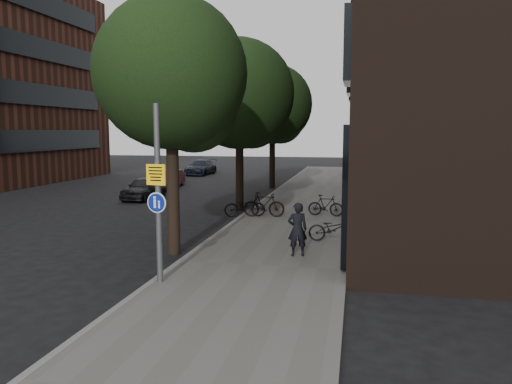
% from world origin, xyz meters
% --- Properties ---
extents(ground, '(120.00, 120.00, 0.00)m').
position_xyz_m(ground, '(0.00, 0.00, 0.00)').
color(ground, black).
rests_on(ground, ground).
extents(sidewalk, '(4.50, 60.00, 0.12)m').
position_xyz_m(sidewalk, '(0.25, 10.00, 0.06)').
color(sidewalk, '#5D5A56').
rests_on(sidewalk, ground).
extents(curb_edge, '(0.15, 60.00, 0.13)m').
position_xyz_m(curb_edge, '(-2.00, 10.00, 0.07)').
color(curb_edge, slate).
rests_on(curb_edge, ground).
extents(building_right_dark_brick, '(12.00, 40.00, 18.00)m').
position_xyz_m(building_right_dark_brick, '(8.50, 22.00, 9.00)').
color(building_right_dark_brick, black).
rests_on(building_right_dark_brick, ground).
extents(street_tree_near, '(4.40, 4.40, 7.50)m').
position_xyz_m(street_tree_near, '(-2.53, 4.64, 5.11)').
color(street_tree_near, black).
rests_on(street_tree_near, ground).
extents(street_tree_mid, '(5.00, 5.00, 7.80)m').
position_xyz_m(street_tree_mid, '(-2.53, 13.14, 5.11)').
color(street_tree_mid, black).
rests_on(street_tree_mid, ground).
extents(street_tree_far, '(5.00, 5.00, 7.80)m').
position_xyz_m(street_tree_far, '(-2.53, 22.14, 5.11)').
color(street_tree_far, black).
rests_on(street_tree_far, ground).
extents(signpost, '(0.48, 0.14, 4.15)m').
position_xyz_m(signpost, '(-1.80, 1.45, 2.22)').
color(signpost, '#595B5E').
rests_on(signpost, sidewalk).
extents(pedestrian, '(0.63, 0.50, 1.53)m').
position_xyz_m(pedestrian, '(1.08, 4.52, 0.89)').
color(pedestrian, black).
rests_on(pedestrian, sidewalk).
extents(parked_bike_facade_near, '(1.61, 0.61, 0.83)m').
position_xyz_m(parked_bike_facade_near, '(2.00, 6.59, 0.54)').
color(parked_bike_facade_near, black).
rests_on(parked_bike_facade_near, sidewalk).
extents(parked_bike_facade_far, '(1.51, 0.58, 0.88)m').
position_xyz_m(parked_bike_facade_far, '(1.45, 11.40, 0.56)').
color(parked_bike_facade_far, black).
rests_on(parked_bike_facade_far, sidewalk).
extents(parked_bike_curb_near, '(1.80, 1.19, 0.90)m').
position_xyz_m(parked_bike_curb_near, '(-1.80, 10.54, 0.57)').
color(parked_bike_curb_near, black).
rests_on(parked_bike_curb_near, sidewalk).
extents(parked_bike_curb_far, '(1.73, 0.61, 1.02)m').
position_xyz_m(parked_bike_curb_far, '(-1.03, 10.67, 0.63)').
color(parked_bike_curb_far, black).
rests_on(parked_bike_curb_far, sidewalk).
extents(parked_car_near, '(1.54, 3.59, 1.21)m').
position_xyz_m(parked_car_near, '(-8.42, 15.46, 0.60)').
color(parked_car_near, black).
rests_on(parked_car_near, ground).
extents(parked_car_mid, '(1.48, 3.50, 1.12)m').
position_xyz_m(parked_car_mid, '(-9.20, 21.23, 0.56)').
color(parked_car_mid, maroon).
rests_on(parked_car_mid, ground).
extents(parked_car_far, '(1.88, 4.30, 1.23)m').
position_xyz_m(parked_car_far, '(-10.05, 30.48, 0.62)').
color(parked_car_far, black).
rests_on(parked_car_far, ground).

